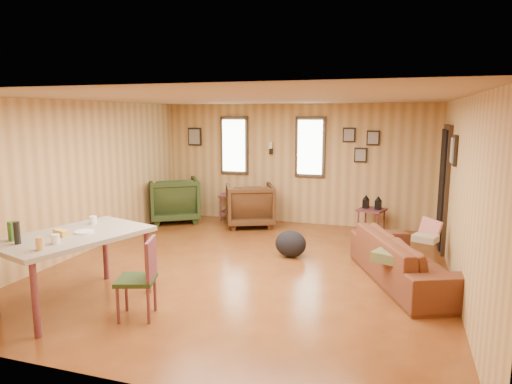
# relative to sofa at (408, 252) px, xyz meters

# --- Properties ---
(room) EXTENTS (5.54, 6.04, 2.44)m
(room) POSITION_rel_sofa_xyz_m (-2.00, 0.17, 0.78)
(room) COLOR brown
(room) RESTS_ON ground
(sofa) EXTENTS (1.44, 2.23, 0.84)m
(sofa) POSITION_rel_sofa_xyz_m (0.00, 0.00, 0.00)
(sofa) COLOR #5E2F1B
(sofa) RESTS_ON ground
(recliner_brown) EXTENTS (1.17, 1.14, 0.93)m
(recliner_brown) POSITION_rel_sofa_xyz_m (-2.95, 2.31, 0.04)
(recliner_brown) COLOR #452914
(recliner_brown) RESTS_ON ground
(recliner_green) EXTENTS (1.31, 1.29, 1.00)m
(recliner_green) POSITION_rel_sofa_xyz_m (-4.57, 2.22, 0.08)
(recliner_green) COLOR #28391A
(recliner_green) RESTS_ON ground
(end_table) EXTENTS (0.56, 0.51, 0.66)m
(end_table) POSITION_rel_sofa_xyz_m (-3.47, 2.75, -0.05)
(end_table) COLOR brown
(end_table) RESTS_ON ground
(side_table) EXTENTS (0.56, 0.56, 0.72)m
(side_table) POSITION_rel_sofa_xyz_m (-0.62, 2.44, 0.07)
(side_table) COLOR brown
(side_table) RESTS_ON ground
(cooler) EXTENTS (0.36, 0.27, 0.25)m
(cooler) POSITION_rel_sofa_xyz_m (-0.72, 1.61, -0.30)
(cooler) COLOR maroon
(cooler) RESTS_ON ground
(backpack) EXTENTS (0.51, 0.39, 0.42)m
(backpack) POSITION_rel_sofa_xyz_m (-1.71, 0.60, -0.21)
(backpack) COLOR black
(backpack) RESTS_ON ground
(sofa_pillows) EXTENTS (0.92, 1.61, 0.33)m
(sofa_pillows) POSITION_rel_sofa_xyz_m (0.03, 0.10, 0.07)
(sofa_pillows) COLOR brown
(sofa_pillows) RESTS_ON sofa
(dining_table) EXTENTS (1.44, 1.87, 1.08)m
(dining_table) POSITION_rel_sofa_xyz_m (-3.67, -1.91, 0.34)
(dining_table) COLOR #9E9284
(dining_table) RESTS_ON ground
(dining_chair) EXTENTS (0.50, 0.50, 0.88)m
(dining_chair) POSITION_rel_sofa_xyz_m (-2.73, -1.97, 0.07)
(dining_chair) COLOR #28391A
(dining_chair) RESTS_ON ground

